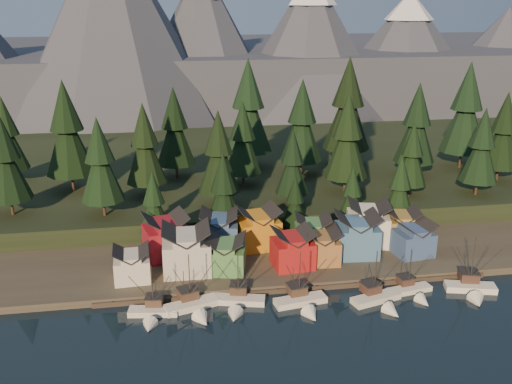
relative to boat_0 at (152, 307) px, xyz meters
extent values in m
plane|color=black|center=(28.57, -9.76, -2.02)|extent=(500.00, 500.00, 0.00)
cube|color=#383229|center=(28.57, 30.24, -1.27)|extent=(400.00, 50.00, 1.50)
cube|color=black|center=(28.57, 80.24, 0.98)|extent=(420.00, 100.00, 6.00)
cube|color=#453B31|center=(28.57, 6.74, -1.52)|extent=(80.00, 4.00, 1.00)
cube|color=#494E5E|center=(28.57, 230.24, 12.98)|extent=(560.00, 160.00, 30.00)
cone|color=#494E5E|center=(-16.43, 170.24, 42.98)|extent=(100.00, 100.00, 90.00)
cone|color=#494E5E|center=(23.57, 188.24, 33.98)|extent=(80.00, 80.00, 72.00)
cone|color=#494E5E|center=(73.57, 176.24, 31.98)|extent=(84.00, 84.00, 68.00)
cone|color=#494E5E|center=(128.57, 192.24, 26.98)|extent=(92.00, 92.00, 58.00)
cone|color=white|center=(128.57, 192.24, 49.02)|extent=(25.76, 25.76, 13.92)
cone|color=#494E5E|center=(188.57, 200.24, 22.98)|extent=(88.00, 88.00, 50.00)
cube|color=silver|center=(0.15, 1.04, -1.69)|extent=(9.47, 4.12, 1.53)
cone|color=silver|center=(-0.55, -3.94, -1.69)|extent=(3.28, 3.50, 2.87)
cube|color=black|center=(0.15, 1.04, -2.26)|extent=(9.70, 4.19, 0.33)
cube|color=#50392A|center=(0.38, 2.70, -0.21)|extent=(3.43, 3.27, 1.72)
cube|color=black|center=(0.38, 2.70, 0.75)|extent=(3.64, 3.48, 0.19)
cylinder|color=black|center=(0.22, 1.59, 3.33)|extent=(0.17, 0.17, 8.60)
cylinder|color=black|center=(0.64, 4.58, 1.13)|extent=(0.13, 0.13, 4.21)
cube|color=white|center=(7.31, 2.12, -1.65)|extent=(10.95, 6.29, 1.72)
cone|color=white|center=(9.08, -3.34, -1.65)|extent=(4.17, 4.39, 3.23)
cube|color=black|center=(7.31, 2.12, -2.29)|extent=(11.21, 6.42, 0.38)
cube|color=#4F372A|center=(6.73, 3.94, 0.02)|extent=(4.27, 4.13, 1.94)
cube|color=black|center=(6.73, 3.94, 1.10)|extent=(4.54, 4.40, 0.22)
cylinder|color=black|center=(7.12, 2.73, 4.00)|extent=(0.19, 0.19, 9.68)
cylinder|color=black|center=(6.06, 6.01, 1.53)|extent=(0.15, 0.15, 4.73)
cube|color=silver|center=(16.23, 2.72, -1.67)|extent=(10.88, 5.41, 1.62)
cone|color=silver|center=(14.89, -2.86, -1.67)|extent=(3.79, 4.18, 3.04)
cube|color=black|center=(16.23, 2.72, -2.28)|extent=(11.14, 5.51, 0.35)
cube|color=#453325|center=(16.68, 4.58, -0.10)|extent=(3.87, 3.72, 1.82)
cube|color=black|center=(16.68, 4.58, 0.92)|extent=(4.11, 3.96, 0.20)
cylinder|color=black|center=(16.38, 3.34, 3.65)|extent=(0.18, 0.18, 9.12)
cylinder|color=black|center=(17.19, 6.69, 1.32)|extent=(0.14, 0.14, 4.46)
cube|color=silver|center=(28.09, 0.51, -1.66)|extent=(10.54, 4.76, 1.68)
cone|color=silver|center=(28.99, -4.99, -1.66)|extent=(3.68, 3.94, 3.16)
cube|color=black|center=(28.09, 0.51, -2.29)|extent=(10.80, 4.85, 0.37)
cube|color=#4D3729|center=(27.79, 2.35, -0.03)|extent=(3.83, 3.66, 1.89)
cube|color=black|center=(27.79, 2.35, 1.03)|extent=(4.07, 3.90, 0.21)
cylinder|color=black|center=(27.99, 1.12, 3.87)|extent=(0.19, 0.19, 9.47)
cylinder|color=black|center=(27.45, 4.43, 1.45)|extent=(0.15, 0.15, 4.63)
cube|color=silver|center=(42.74, -0.95, -1.67)|extent=(10.37, 5.61, 1.64)
cone|color=silver|center=(44.19, -6.19, -1.67)|extent=(3.87, 4.08, 3.08)
cube|color=black|center=(42.74, -0.95, -2.28)|extent=(10.62, 5.72, 0.36)
cube|color=#482F26|center=(42.26, 0.80, -0.08)|extent=(3.98, 3.84, 1.85)
cube|color=black|center=(42.26, 0.80, 0.95)|extent=(4.24, 4.09, 0.21)
cylinder|color=black|center=(42.58, -0.36, 3.72)|extent=(0.18, 0.18, 9.23)
cylinder|color=black|center=(41.71, 2.78, 1.36)|extent=(0.14, 0.14, 4.51)
cube|color=silver|center=(50.72, 1.46, -1.72)|extent=(9.35, 4.14, 1.41)
cone|color=silver|center=(51.56, -3.42, -1.72)|extent=(3.13, 3.49, 2.64)
cube|color=black|center=(50.72, 1.46, -2.24)|extent=(9.57, 4.22, 0.31)
cube|color=#462F25|center=(50.44, 3.09, -0.35)|extent=(3.23, 3.08, 1.59)
cube|color=black|center=(50.44, 3.09, 0.53)|extent=(3.43, 3.29, 0.18)
cylinder|color=black|center=(50.62, 2.01, 2.91)|extent=(0.16, 0.16, 7.93)
cylinder|color=black|center=(50.12, 4.93, 0.88)|extent=(0.12, 0.12, 3.88)
cube|color=white|center=(63.07, 0.18, -1.64)|extent=(10.41, 5.73, 1.78)
cone|color=white|center=(61.69, -5.07, -1.64)|extent=(4.08, 4.11, 3.33)
cube|color=black|center=(63.07, 0.18, -2.30)|extent=(10.66, 5.84, 0.39)
cube|color=#483026|center=(63.53, 1.93, 0.08)|extent=(4.28, 4.12, 2.00)
cube|color=black|center=(63.53, 1.93, 1.19)|extent=(4.55, 4.39, 0.22)
cylinder|color=black|center=(63.22, 0.76, 4.19)|extent=(0.20, 0.20, 9.99)
cylinder|color=black|center=(64.05, 3.91, 1.64)|extent=(0.16, 0.16, 4.88)
cube|color=beige|center=(-3.99, 12.52, 1.90)|extent=(7.35, 6.51, 4.85)
cube|color=beige|center=(-3.99, 12.52, 4.81)|extent=(4.17, 6.23, 0.99)
cube|color=beige|center=(7.12, 14.74, 2.99)|extent=(9.89, 8.83, 7.03)
cube|color=beige|center=(7.12, 14.74, 7.18)|extent=(5.51, 8.58, 1.37)
cube|color=#477F44|center=(15.23, 13.69, 2.08)|extent=(9.20, 8.81, 5.21)
cube|color=#477F44|center=(15.23, 13.69, 5.22)|extent=(5.74, 7.90, 1.10)
cube|color=#A3191A|center=(29.37, 13.57, 2.38)|extent=(8.82, 7.95, 5.80)
cube|color=#A3191A|center=(29.37, 13.57, 5.84)|extent=(5.13, 7.48, 1.16)
cube|color=olive|center=(35.98, 14.87, 2.11)|extent=(7.87, 7.87, 5.26)
cube|color=olive|center=(35.98, 14.87, 5.25)|extent=(4.55, 7.49, 1.04)
cube|color=#3E6993|center=(44.38, 16.79, 2.90)|extent=(9.96, 8.63, 6.85)
cube|color=#3E6993|center=(44.38, 16.79, 6.96)|extent=(5.78, 8.10, 1.31)
cube|color=#36517F|center=(56.99, 15.02, 2.17)|extent=(8.75, 7.92, 5.39)
cube|color=#36517F|center=(56.99, 15.02, 5.40)|extent=(5.24, 7.27, 1.10)
cube|color=maroon|center=(2.98, 22.62, 2.98)|extent=(10.71, 9.98, 7.02)
cube|color=maroon|center=(2.98, 22.62, 7.11)|extent=(6.73, 8.83, 1.27)
cube|color=#35527D|center=(14.86, 24.05, 2.85)|extent=(9.34, 8.90, 6.75)
cube|color=#35527D|center=(14.86, 24.05, 6.80)|extent=(5.61, 8.21, 1.17)
cube|color=#C47D1B|center=(23.74, 24.37, 2.85)|extent=(10.04, 8.91, 6.74)
cube|color=#C47D1B|center=(23.74, 24.37, 6.83)|extent=(6.02, 8.15, 1.26)
cube|color=#447E47|center=(35.73, 21.16, 2.26)|extent=(8.75, 7.58, 5.57)
cube|color=#447E47|center=(35.73, 21.16, 5.58)|extent=(5.22, 6.93, 1.11)
cube|color=silver|center=(49.15, 22.56, 3.06)|extent=(10.80, 10.02, 7.17)
cube|color=silver|center=(49.15, 22.56, 7.28)|extent=(6.71, 8.95, 1.30)
cube|color=olive|center=(57.03, 21.58, 2.48)|extent=(8.47, 8.09, 6.01)
cube|color=olive|center=(57.03, 21.58, 5.99)|extent=(5.17, 7.39, 1.04)
cylinder|color=#332319|center=(-33.43, 42.24, 6.16)|extent=(0.70, 0.70, 4.38)
cone|color=black|center=(-33.43, 42.24, 15.65)|extent=(10.70, 10.70, 15.08)
cone|color=black|center=(-33.43, 42.24, 23.43)|extent=(7.30, 7.30, 10.94)
cylinder|color=#332319|center=(-21.43, 58.24, 6.61)|extent=(0.70, 0.70, 5.27)
cone|color=black|center=(-21.43, 58.24, 18.02)|extent=(12.88, 12.88, 18.14)
cone|color=black|center=(-21.43, 58.24, 27.39)|extent=(8.78, 8.78, 13.17)
cylinder|color=#332319|center=(-11.43, 38.24, 6.10)|extent=(0.70, 0.70, 4.24)
cone|color=black|center=(-11.43, 38.24, 15.29)|extent=(10.37, 10.37, 14.61)
cone|color=black|center=(-11.43, 38.24, 22.83)|extent=(7.07, 7.07, 10.60)
cylinder|color=#332319|center=(-1.43, 50.24, 6.16)|extent=(0.70, 0.70, 4.37)
cone|color=black|center=(-1.43, 50.24, 15.64)|extent=(10.69, 10.69, 15.07)
cone|color=black|center=(-1.43, 50.24, 23.42)|extent=(7.29, 7.29, 10.94)
cylinder|color=#332319|center=(6.57, 65.24, 6.30)|extent=(0.70, 0.70, 4.64)
cone|color=black|center=(6.57, 65.24, 16.36)|extent=(11.35, 11.35, 16.00)
cone|color=black|center=(6.57, 65.24, 24.62)|extent=(7.74, 7.74, 11.61)
cylinder|color=#332319|center=(16.57, 40.24, 6.13)|extent=(0.70, 0.70, 4.30)
cone|color=black|center=(16.57, 40.24, 15.45)|extent=(10.52, 10.52, 14.82)
cone|color=black|center=(16.57, 40.24, 23.09)|extent=(7.17, 7.17, 10.75)
cylinder|color=#332319|center=(24.57, 55.24, 6.07)|extent=(0.70, 0.70, 4.19)
cone|color=black|center=(24.57, 55.24, 15.15)|extent=(10.25, 10.25, 14.44)
cone|color=black|center=(24.57, 55.24, 22.60)|extent=(6.99, 6.99, 10.48)
cylinder|color=#332319|center=(34.57, 38.24, 5.70)|extent=(0.70, 0.70, 3.45)
cone|color=black|center=(34.57, 38.24, 13.17)|extent=(8.43, 8.43, 11.88)
cone|color=black|center=(34.57, 38.24, 19.30)|extent=(5.75, 5.75, 8.62)
cylinder|color=#332319|center=(42.57, 62.24, 6.46)|extent=(0.70, 0.70, 4.96)
cone|color=black|center=(42.57, 62.24, 17.21)|extent=(12.13, 12.13, 17.09)
cone|color=black|center=(42.57, 62.24, 26.03)|extent=(8.27, 8.27, 12.41)
cylinder|color=#332319|center=(50.57, 45.24, 6.35)|extent=(0.70, 0.70, 4.76)
cone|color=black|center=(50.57, 45.24, 16.66)|extent=(11.63, 11.63, 16.39)
cone|color=black|center=(50.57, 45.24, 25.12)|extent=(7.93, 7.93, 11.90)
cylinder|color=#332319|center=(58.57, 70.24, 6.90)|extent=(0.70, 0.70, 5.84)
cone|color=black|center=(58.57, 70.24, 19.55)|extent=(14.28, 14.28, 20.12)
cone|color=black|center=(58.57, 70.24, 29.94)|extent=(9.74, 9.74, 14.60)
cylinder|color=#332319|center=(66.57, 40.24, 5.72)|extent=(0.70, 0.70, 3.49)
cone|color=black|center=(66.57, 40.24, 13.29)|extent=(8.54, 8.54, 12.03)
cone|color=black|center=(66.57, 40.24, 19.50)|extent=(5.82, 5.82, 8.73)
cylinder|color=#332319|center=(74.57, 56.24, 6.38)|extent=(0.70, 0.70, 4.81)
cone|color=black|center=(74.57, 56.24, 16.79)|extent=(11.75, 11.75, 16.55)
cone|color=black|center=(74.57, 56.24, 25.34)|extent=(8.01, 8.01, 12.02)
cylinder|color=#332319|center=(84.57, 38.24, 6.03)|extent=(0.70, 0.70, 4.11)
cone|color=black|center=(84.57, 38.24, 14.93)|extent=(10.04, 10.04, 14.15)
cone|color=black|center=(84.57, 38.24, 22.23)|extent=(6.84, 6.84, 10.27)
cylinder|color=#332319|center=(92.57, 62.24, 6.80)|extent=(0.70, 0.70, 5.65)
cone|color=black|center=(92.57, 62.24, 19.04)|extent=(13.81, 13.81, 19.46)
cone|color=black|center=(92.57, 62.24, 29.09)|extent=(9.42, 9.42, 14.13)
cylinder|color=#332319|center=(28.57, 72.24, 6.89)|extent=(0.70, 0.70, 5.83)
cone|color=black|center=(28.57, 72.24, 19.51)|extent=(14.24, 14.24, 20.07)
cone|color=black|center=(28.57, 72.24, 29.87)|extent=(9.71, 9.71, 14.57)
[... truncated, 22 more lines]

